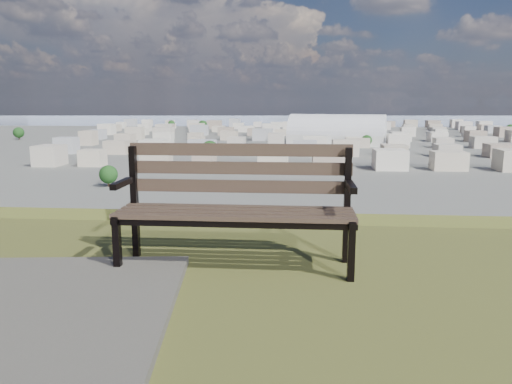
{
  "coord_description": "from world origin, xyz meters",
  "views": [
    {
      "loc": [
        0.21,
        -1.62,
        26.39
      ],
      "look_at": [
        -0.32,
        4.41,
        25.3
      ],
      "focal_mm": 35.0,
      "sensor_mm": 36.0,
      "label": 1
    }
  ],
  "objects": [
    {
      "name": "city_trees",
      "position": [
        -26.39,
        319.0,
        4.83
      ],
      "size": [
        406.52,
        387.2,
        9.98
      ],
      "color": "#35251A",
      "rests_on": "ground"
    },
    {
      "name": "city_blocks",
      "position": [
        0.0,
        394.44,
        3.5
      ],
      "size": [
        395.0,
        361.0,
        7.0
      ],
      "color": "beige",
      "rests_on": "ground"
    },
    {
      "name": "far_hills",
      "position": [
        -60.92,
        1402.93,
        25.47
      ],
      "size": [
        2050.0,
        340.0,
        60.0
      ],
      "color": "#8E98B0",
      "rests_on": "ground"
    },
    {
      "name": "park_bench",
      "position": [
        -0.32,
        2.52,
        25.58
      ],
      "size": [
        1.98,
        0.64,
        1.03
      ],
      "rotation": [
        0.0,
        0.0,
        -0.0
      ],
      "color": "#453728",
      "rests_on": "hilltop_mesa"
    },
    {
      "name": "arena",
      "position": [
        23.46,
        316.71,
        5.9
      ],
      "size": [
        63.36,
        37.67,
        25.02
      ],
      "rotation": [
        0.0,
        0.0,
        -0.23
      ],
      "color": "silver",
      "rests_on": "ground"
    },
    {
      "name": "bay_water",
      "position": [
        0.0,
        900.0,
        0.0
      ],
      "size": [
        2400.0,
        700.0,
        0.12
      ],
      "primitive_type": "cube",
      "color": "gray",
      "rests_on": "ground"
    }
  ]
}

